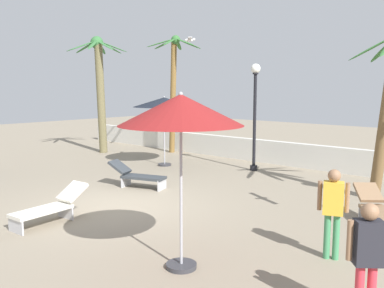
# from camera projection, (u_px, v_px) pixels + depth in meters

# --- Properties ---
(ground_plane) EXTENTS (56.00, 56.00, 0.00)m
(ground_plane) POSITION_uv_depth(u_px,v_px,m) (119.00, 206.00, 11.21)
(ground_plane) COLOR gray
(boundary_wall) EXTENTS (25.20, 0.30, 0.96)m
(boundary_wall) POSITION_uv_depth(u_px,v_px,m) (280.00, 153.00, 17.32)
(boundary_wall) COLOR silver
(boundary_wall) RESTS_ON ground_plane
(patio_umbrella_0) EXTENTS (2.52, 2.52, 2.84)m
(patio_umbrella_0) POSITION_uv_depth(u_px,v_px,m) (164.00, 103.00, 16.76)
(patio_umbrella_0) COLOR #333338
(patio_umbrella_0) RESTS_ON ground_plane
(patio_umbrella_2) EXTENTS (2.15, 2.15, 3.10)m
(patio_umbrella_2) POSITION_uv_depth(u_px,v_px,m) (181.00, 112.00, 7.00)
(patio_umbrella_2) COLOR #333338
(patio_umbrella_2) RESTS_ON ground_plane
(palm_tree_0) EXTENTS (2.78, 2.67, 5.65)m
(palm_tree_0) POSITION_uv_depth(u_px,v_px,m) (174.00, 80.00, 20.07)
(palm_tree_0) COLOR brown
(palm_tree_0) RESTS_ON ground_plane
(palm_tree_2) EXTENTS (2.92, 2.93, 5.65)m
(palm_tree_2) POSITION_uv_depth(u_px,v_px,m) (100.00, 81.00, 20.25)
(palm_tree_2) COLOR brown
(palm_tree_2) RESTS_ON ground_plane
(lamp_post_1) EXTENTS (0.37, 0.37, 4.07)m
(lamp_post_1) POSITION_uv_depth(u_px,v_px,m) (255.00, 106.00, 15.76)
(lamp_post_1) COLOR black
(lamp_post_1) RESTS_ON ground_plane
(lounge_chair_0) EXTENTS (0.72, 1.91, 0.83)m
(lounge_chair_0) POSITION_uv_depth(u_px,v_px,m) (50.00, 206.00, 9.78)
(lounge_chair_0) COLOR #B7B7BC
(lounge_chair_0) RESTS_ON ground_plane
(lounge_chair_1) EXTENTS (1.62, 1.77, 0.82)m
(lounge_chair_1) POSITION_uv_depth(u_px,v_px,m) (378.00, 209.00, 9.56)
(lounge_chair_1) COLOR #B7B7BC
(lounge_chair_1) RESTS_ON ground_plane
(lounge_chair_2) EXTENTS (1.94, 1.15, 0.83)m
(lounge_chair_2) POSITION_uv_depth(u_px,v_px,m) (137.00, 175.00, 13.29)
(lounge_chair_2) COLOR #B7B7BC
(lounge_chair_2) RESTS_ON ground_plane
(guest_0) EXTENTS (0.45, 0.41, 1.68)m
(guest_0) POSITION_uv_depth(u_px,v_px,m) (368.00, 252.00, 5.46)
(guest_0) COLOR #D8333F
(guest_0) RESTS_ON ground_plane
(guest_1) EXTENTS (0.52, 0.36, 1.70)m
(guest_1) POSITION_uv_depth(u_px,v_px,m) (333.00, 205.00, 7.62)
(guest_1) COLOR #3F8C59
(guest_1) RESTS_ON ground_plane
(seagull_1) EXTENTS (0.82, 0.79, 0.14)m
(seagull_1) POSITION_uv_depth(u_px,v_px,m) (190.00, 40.00, 14.92)
(seagull_1) COLOR white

